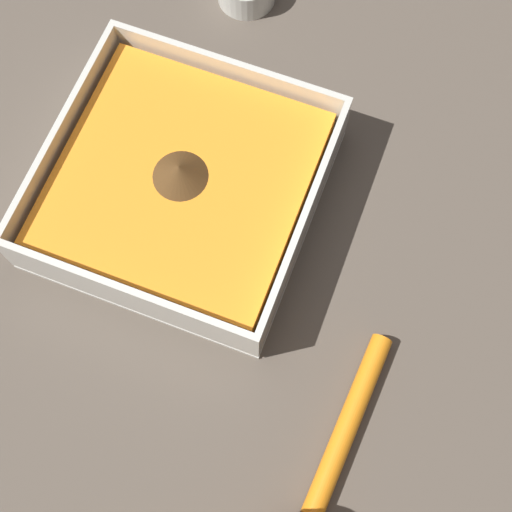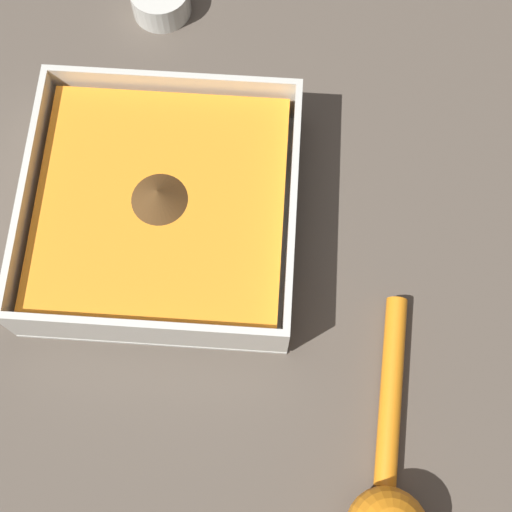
{
  "view_description": "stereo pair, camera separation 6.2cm",
  "coord_description": "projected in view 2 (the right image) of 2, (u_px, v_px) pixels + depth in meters",
  "views": [
    {
      "loc": [
        -0.26,
        -0.15,
        0.62
      ],
      "look_at": [
        -0.06,
        -0.08,
        0.03
      ],
      "focal_mm": 50.0,
      "sensor_mm": 36.0,
      "label": 1
    },
    {
      "loc": [
        -0.27,
        -0.09,
        0.62
      ],
      "look_at": [
        -0.06,
        -0.08,
        0.03
      ],
      "focal_mm": 50.0,
      "sensor_mm": 36.0,
      "label": 2
    }
  ],
  "objects": [
    {
      "name": "spice_bowl",
      "position": [
        161.0,
        0.0,
        0.73
      ],
      "size": [
        0.06,
        0.06,
        0.03
      ],
      "color": "silver",
      "rests_on": "ground_plane"
    },
    {
      "name": "ground_plane",
      "position": [
        176.0,
        202.0,
        0.67
      ],
      "size": [
        4.0,
        4.0,
        0.0
      ],
      "primitive_type": "plane",
      "color": "brown"
    },
    {
      "name": "square_dish",
      "position": [
        163.0,
        210.0,
        0.64
      ],
      "size": [
        0.24,
        0.24,
        0.07
      ],
      "color": "silver",
      "rests_on": "ground_plane"
    },
    {
      "name": "lemon_squeezer",
      "position": [
        388.0,
        504.0,
        0.56
      ],
      "size": [
        0.22,
        0.06,
        0.06
      ],
      "rotation": [
        0.0,
        0.0,
        3.08
      ],
      "color": "orange",
      "rests_on": "ground_plane"
    }
  ]
}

